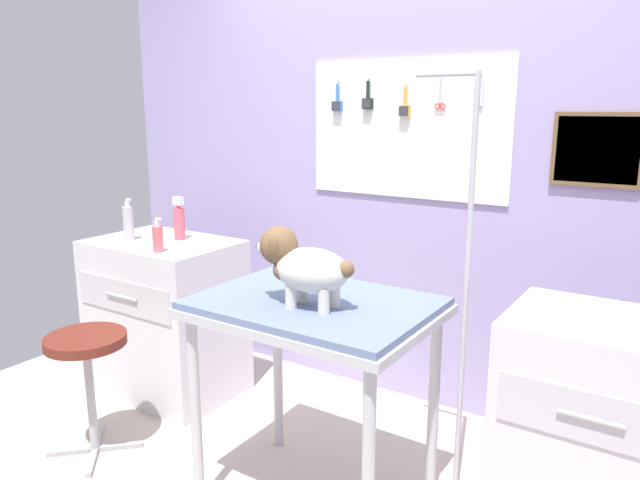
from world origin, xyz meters
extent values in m
cube|color=#9F91C2|center=(0.00, 1.28, 1.15)|extent=(4.00, 0.06, 2.30)
cube|color=white|center=(0.00, 1.24, 1.49)|extent=(1.11, 0.02, 0.71)
cylinder|color=gray|center=(-0.41, 1.23, 1.74)|extent=(0.01, 0.02, 0.01)
cylinder|color=#3F6FBC|center=(-0.41, 1.22, 1.68)|extent=(0.02, 0.02, 0.09)
cube|color=#3F6FBC|center=(-0.41, 1.22, 1.61)|extent=(0.06, 0.02, 0.06)
cube|color=#333338|center=(-0.41, 1.21, 1.61)|extent=(0.05, 0.01, 0.05)
cylinder|color=gray|center=(-0.22, 1.23, 1.75)|extent=(0.01, 0.02, 0.01)
cylinder|color=black|center=(-0.22, 1.22, 1.69)|extent=(0.02, 0.02, 0.09)
cube|color=black|center=(-0.22, 1.22, 1.62)|extent=(0.06, 0.02, 0.06)
cube|color=#333338|center=(-0.22, 1.21, 1.62)|extent=(0.05, 0.01, 0.05)
cylinder|color=gray|center=(0.00, 1.23, 1.71)|extent=(0.01, 0.02, 0.01)
cylinder|color=gold|center=(0.00, 1.22, 1.66)|extent=(0.02, 0.02, 0.09)
cube|color=gold|center=(0.00, 1.22, 1.59)|extent=(0.06, 0.02, 0.06)
cube|color=#333338|center=(0.00, 1.21, 1.59)|extent=(0.05, 0.01, 0.05)
cylinder|color=gray|center=(0.19, 1.23, 1.75)|extent=(0.01, 0.02, 0.01)
cube|color=silver|center=(0.18, 1.22, 1.68)|extent=(0.01, 0.00, 0.11)
cube|color=silver|center=(0.20, 1.22, 1.68)|extent=(0.01, 0.00, 0.11)
torus|color=red|center=(0.18, 1.22, 1.61)|extent=(0.03, 0.01, 0.03)
torus|color=red|center=(0.20, 1.22, 1.61)|extent=(0.03, 0.01, 0.03)
cylinder|color=gray|center=(0.39, 1.23, 1.75)|extent=(0.01, 0.02, 0.01)
cube|color=silver|center=(0.39, 1.22, 1.68)|extent=(0.03, 0.01, 0.13)
cube|color=brown|center=(0.92, 1.24, 1.42)|extent=(0.38, 0.02, 0.32)
cube|color=#AC7B4C|center=(0.92, 1.23, 1.42)|extent=(0.34, 0.01, 0.29)
cylinder|color=#B7B7BC|center=(-0.25, -0.09, 0.41)|extent=(0.04, 0.04, 0.82)
cylinder|color=#B7B7BC|center=(0.54, -0.09, 0.41)|extent=(0.04, 0.04, 0.82)
cylinder|color=#B7B7BC|center=(-0.25, 0.45, 0.41)|extent=(0.04, 0.04, 0.82)
cylinder|color=#B7B7BC|center=(0.54, 0.45, 0.41)|extent=(0.04, 0.04, 0.82)
cube|color=#B7B7BC|center=(0.14, 0.18, 0.84)|extent=(0.90, 0.66, 0.03)
cube|color=slate|center=(0.14, 0.18, 0.87)|extent=(0.88, 0.64, 0.03)
cylinder|color=#B7B7BC|center=(0.62, 0.53, 0.87)|extent=(0.02, 0.02, 1.73)
cylinder|color=#B7B7BC|center=(0.50, 0.53, 1.72)|extent=(0.24, 0.02, 0.02)
cylinder|color=silver|center=(0.13, 0.05, 0.93)|extent=(0.04, 0.04, 0.10)
cylinder|color=silver|center=(0.12, 0.13, 0.93)|extent=(0.04, 0.04, 0.10)
cylinder|color=silver|center=(0.26, 0.06, 0.93)|extent=(0.04, 0.04, 0.10)
cylinder|color=silver|center=(0.25, 0.15, 0.93)|extent=(0.04, 0.04, 0.10)
ellipsoid|color=silver|center=(0.18, 0.10, 1.03)|extent=(0.31, 0.21, 0.16)
ellipsoid|color=brown|center=(0.08, 0.09, 1.02)|extent=(0.11, 0.14, 0.09)
sphere|color=brown|center=(0.05, 0.08, 1.10)|extent=(0.14, 0.14, 0.14)
ellipsoid|color=silver|center=(-0.01, 0.08, 1.09)|extent=(0.07, 0.06, 0.05)
sphere|color=black|center=(-0.04, 0.07, 1.09)|extent=(0.02, 0.02, 0.02)
ellipsoid|color=brown|center=(0.07, 0.02, 1.12)|extent=(0.05, 0.04, 0.08)
ellipsoid|color=brown|center=(0.05, 0.15, 1.12)|extent=(0.05, 0.04, 0.08)
sphere|color=brown|center=(0.32, 0.11, 1.05)|extent=(0.06, 0.06, 0.06)
cube|color=silver|center=(-1.14, 0.57, 0.44)|extent=(0.80, 0.56, 0.88)
cube|color=silver|center=(-1.14, 0.29, 0.63)|extent=(0.70, 0.01, 0.18)
cylinder|color=#99999E|center=(-1.14, 0.28, 0.63)|extent=(0.24, 0.02, 0.02)
cube|color=silver|center=(1.13, 0.55, 0.44)|extent=(0.68, 0.52, 0.88)
cube|color=silver|center=(1.13, 0.29, 0.64)|extent=(0.60, 0.01, 0.18)
cylinder|color=#99999E|center=(1.13, 0.28, 0.64)|extent=(0.20, 0.02, 0.02)
cylinder|color=#9E9EA3|center=(-0.94, -0.08, 0.27)|extent=(0.04, 0.04, 0.54)
cube|color=#9E9EA3|center=(-0.87, -0.01, 0.01)|extent=(0.17, 0.17, 0.02)
cube|color=#9E9EA3|center=(-1.02, -0.01, 0.01)|extent=(0.17, 0.17, 0.02)
cube|color=#9E9EA3|center=(-1.02, -0.16, 0.01)|extent=(0.17, 0.17, 0.02)
cube|color=#9E9EA3|center=(-0.87, -0.16, 0.01)|extent=(0.17, 0.17, 0.02)
cylinder|color=#5F2419|center=(-0.94, -0.08, 0.57)|extent=(0.36, 0.36, 0.04)
cylinder|color=#B6AFB3|center=(-1.31, 0.49, 0.98)|extent=(0.06, 0.06, 0.19)
cylinder|color=silver|center=(-1.31, 0.49, 1.09)|extent=(0.03, 0.03, 0.03)
cube|color=silver|center=(-1.29, 0.49, 1.11)|extent=(0.03, 0.01, 0.01)
cylinder|color=#CC5B5E|center=(-0.96, 0.39, 0.95)|extent=(0.05, 0.05, 0.13)
cylinder|color=silver|center=(-0.96, 0.39, 1.03)|extent=(0.02, 0.02, 0.03)
cube|color=silver|center=(-0.95, 0.39, 1.05)|extent=(0.03, 0.01, 0.01)
cylinder|color=#D55360|center=(-1.09, 0.66, 0.97)|extent=(0.06, 0.06, 0.17)
cylinder|color=#D55360|center=(-1.09, 0.66, 1.07)|extent=(0.03, 0.03, 0.02)
cube|color=silver|center=(-1.09, 0.66, 1.10)|extent=(0.06, 0.03, 0.04)
camera|label=1|loc=(1.36, -1.64, 1.61)|focal=33.67mm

